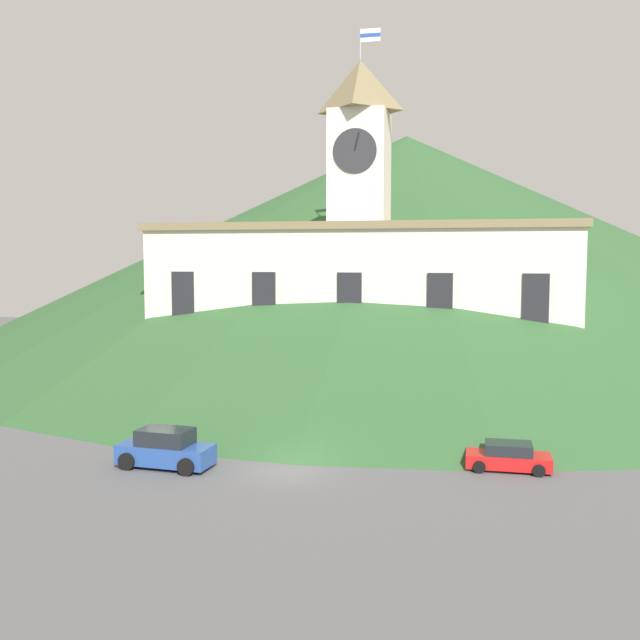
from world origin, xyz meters
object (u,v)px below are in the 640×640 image
object	(u,v)px
car_red_sedan	(508,457)
pedestrian	(252,400)
car_blue_van	(166,450)
street_lamp_far_left	(205,355)
street_lamp_center	(344,363)
car_silver_hatch	(331,423)
street_lamp_right	(523,368)

from	to	relation	value
car_red_sedan	pedestrian	bearing A→B (deg)	150.84
car_blue_van	street_lamp_far_left	bearing A→B (deg)	-71.34
street_lamp_center	pedestrian	bearing A→B (deg)	-150.39
street_lamp_far_left	car_silver_hatch	distance (m)	14.15
street_lamp_far_left	car_blue_van	size ratio (longest dim) A/B	0.97
street_lamp_far_left	car_red_sedan	distance (m)	26.02
street_lamp_far_left	car_blue_van	world-z (taller)	street_lamp_far_left
car_red_sedan	car_blue_van	bearing A→B (deg)	-168.90
car_blue_van	car_red_sedan	bearing A→B (deg)	-164.74
street_lamp_right	car_red_sedan	world-z (taller)	street_lamp_right
street_lamp_center	street_lamp_right	xyz separation A→B (m)	(12.76, -0.00, 0.08)
car_red_sedan	street_lamp_center	bearing A→B (deg)	130.76
street_lamp_far_left	car_silver_hatch	world-z (taller)	street_lamp_far_left
street_lamp_right	car_blue_van	bearing A→B (deg)	-139.16
street_lamp_far_left	pedestrian	size ratio (longest dim) A/B	2.72
street_lamp_center	car_blue_van	distance (m)	18.05
street_lamp_center	street_lamp_right	size ratio (longest dim) A/B	0.97
car_red_sedan	pedestrian	size ratio (longest dim) A/B	2.37
street_lamp_center	street_lamp_right	world-z (taller)	street_lamp_right
street_lamp_center	pedestrian	distance (m)	7.36
street_lamp_far_left	pedestrian	xyz separation A→B (m)	(4.89, -3.44, -2.66)
street_lamp_center	car_silver_hatch	world-z (taller)	street_lamp_center
street_lamp_far_left	pedestrian	world-z (taller)	street_lamp_far_left
pedestrian	car_red_sedan	bearing A→B (deg)	-66.66
street_lamp_center	car_blue_van	world-z (taller)	street_lamp_center
street_lamp_far_left	car_blue_van	xyz separation A→B (m)	(4.44, -16.66, -2.71)
car_silver_hatch	car_red_sedan	xyz separation A→B (m)	(10.74, -5.46, -0.02)
street_lamp_right	car_red_sedan	distance (m)	13.38
car_red_sedan	street_lamp_right	bearing A→B (deg)	83.54
street_lamp_right	car_silver_hatch	xyz separation A→B (m)	(-12.12, -7.55, -2.77)
car_blue_van	street_lamp_right	bearing A→B (deg)	-135.42
car_blue_van	pedestrian	bearing A→B (deg)	-88.22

